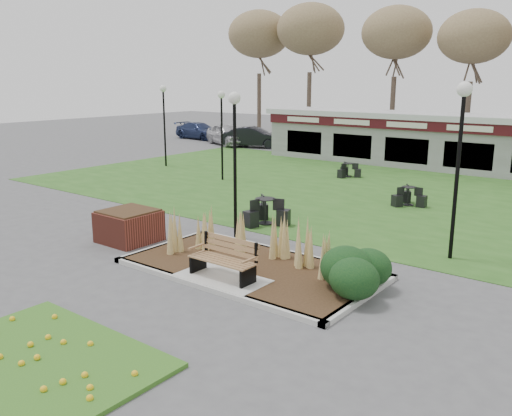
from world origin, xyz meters
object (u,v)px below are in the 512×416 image
Objects in this scene: lamp_post_mid_left at (222,116)px; lamp_post_near_right at (461,132)px; lamp_post_near_left at (235,133)px; bistro_set_b at (265,215)px; brick_planter at (129,226)px; car_blue at (199,131)px; bistro_set_a at (348,172)px; car_black at (254,137)px; park_bench at (225,258)px; car_silver at (227,134)px; food_pavilion at (478,143)px; bistro_set_d at (408,199)px; lamp_post_far_left at (164,108)px.

lamp_post_near_right is at bearing -21.65° from lamp_post_mid_left.
bistro_set_b is (-0.22, 1.80, -2.86)m from lamp_post_near_left.
lamp_post_mid_left is 2.63× the size of bistro_set_b.
brick_planter is 27.95m from car_blue.
car_black is at bearing 149.40° from bistro_set_a.
lamp_post_near_right is at bearing 53.62° from park_bench.
car_silver is at bearing 154.14° from bistro_set_a.
brick_planter reaches higher than bistro_set_a.
food_pavilion is at bearing 81.01° from bistro_set_b.
lamp_post_mid_left is 0.96× the size of car_black.
car_silver reaches higher than bistro_set_d.
lamp_post_near_left is 6.15m from lamp_post_near_right.
lamp_post_mid_left is at bearing -177.91° from bistro_set_d.
park_bench reaches higher than bistro_set_b.
lamp_post_mid_left is at bearing -134.45° from bistro_set_a.
brick_planter is 4.49m from bistro_set_b.
lamp_post_far_left is at bearing 166.61° from lamp_post_mid_left.
lamp_post_near_left is at bearing -82.93° from bistro_set_b.
park_bench is at bearing -166.63° from car_black.
bistro_set_d is (4.70, 9.49, -0.22)m from brick_planter.
bistro_set_d is at bearing 71.48° from lamp_post_near_left.
bistro_set_a is (9.53, 3.14, -2.94)m from lamp_post_far_left.
lamp_post_far_left is 10.45m from bistro_set_a.
bistro_set_d is at bearing 63.66° from brick_planter.
lamp_post_far_left is 0.97× the size of car_silver.
brick_planter is 0.34× the size of lamp_post_far_left.
lamp_post_near_right is 1.11× the size of lamp_post_mid_left.
bistro_set_b reaches higher than bistro_set_a.
lamp_post_near_right is 1.04× the size of car_blue.
bistro_set_a is at bearing 139.63° from bistro_set_d.
park_bench is 0.37× the size of lamp_post_near_right.
lamp_post_near_left is 0.99× the size of lamp_post_far_left.
lamp_post_near_left reaches higher than bistro_set_d.
food_pavilion is 22.31m from car_blue.
car_black is at bearing 121.39° from lamp_post_mid_left.
food_pavilion is at bearing 91.80° from bistro_set_d.
bistro_set_b is at bearing -77.56° from bistro_set_a.
lamp_post_mid_left is at bearing 133.63° from lamp_post_near_left.
brick_planter is at bearing -116.34° from bistro_set_d.
lamp_post_far_left reaches higher than car_black.
brick_planter is (-4.40, 0.75, -0.11)m from park_bench.
car_silver is (-15.43, 16.00, 0.46)m from bistro_set_b.
bistro_set_d is at bearing 2.09° from lamp_post_mid_left.
lamp_post_far_left is (-17.66, 6.18, -0.20)m from lamp_post_near_right.
car_silver reaches higher than car_black.
bistro_set_b is (-2.37, 4.75, -0.28)m from park_bench.
bistro_set_d is 18.89m from car_black.
bistro_set_b is (-6.03, -0.22, -3.07)m from lamp_post_near_right.
car_silver is (-3.80, 9.60, -2.41)m from lamp_post_far_left.
lamp_post_far_left is at bearing -133.49° from car_silver.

